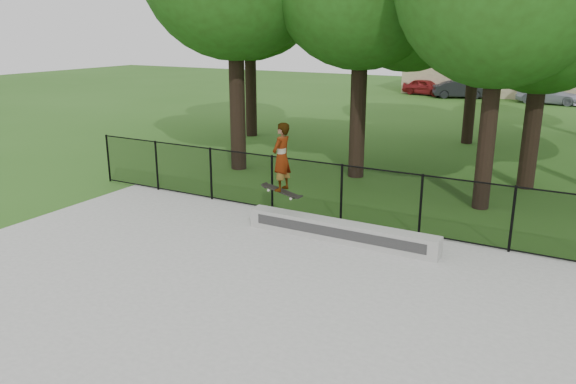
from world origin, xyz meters
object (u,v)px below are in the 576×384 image
Objects in this scene: car_c at (549,95)px; skater_airborne at (282,158)px; grind_ledge at (340,231)px; car_b at (459,90)px; car_a at (426,87)px.

car_c is 29.38m from skater_airborne.
skater_airborne reaches higher than car_c.
grind_ledge is 1.41× the size of car_b.
car_a is 30.63m from skater_airborne.
skater_airborne is at bearing -155.90° from car_a.
car_a is (-6.59, 30.05, 0.28)m from grind_ledge.
car_c is at bearing -82.38° from car_a.
skater_airborne reaches higher than grind_ledge.
grind_ledge is 29.64m from car_b.
car_b is at bearing 92.73° from car_c.
car_b reaches higher than grind_ledge.
grind_ledge is 2.59× the size of skater_airborne.
car_c reaches higher than grind_ledge.
car_a is 1.90× the size of skater_airborne.
car_b reaches higher than car_c.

